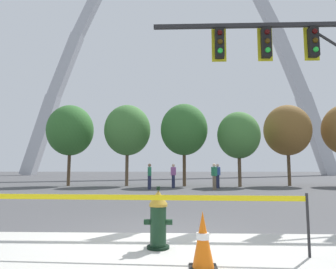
{
  "coord_description": "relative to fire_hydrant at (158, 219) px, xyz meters",
  "views": [
    {
      "loc": [
        0.39,
        -5.8,
        1.28
      ],
      "look_at": [
        0.02,
        5.0,
        2.5
      ],
      "focal_mm": 32.34,
      "sensor_mm": 36.0,
      "label": 1
    }
  ],
  "objects": [
    {
      "name": "tree_left_mid",
      "position": [
        -3.53,
        17.62,
        3.71
      ],
      "size": [
        3.49,
        3.49,
        6.1
      ],
      "color": "brown",
      "rests_on": "ground"
    },
    {
      "name": "traffic_cone_by_hydrant",
      "position": [
        0.64,
        -0.97,
        -0.11
      ],
      "size": [
        0.36,
        0.36,
        0.73
      ],
      "color": "black",
      "rests_on": "ground"
    },
    {
      "name": "pedestrian_standing_center",
      "position": [
        2.92,
        15.19,
        0.35
      ],
      "size": [
        0.33,
        0.39,
        1.59
      ],
      "color": "#232847",
      "rests_on": "ground"
    },
    {
      "name": "caution_tape_barrier",
      "position": [
        -0.19,
        -0.31,
        0.16
      ],
      "size": [
        4.84,
        0.26,
        0.92
      ],
      "color": "#232326",
      "rests_on": "ground"
    },
    {
      "name": "tree_center_right",
      "position": [
        4.69,
        16.85,
        3.21
      ],
      "size": [
        3.07,
        3.07,
        5.37
      ],
      "color": "brown",
      "rests_on": "ground"
    },
    {
      "name": "traffic_signal_gantry",
      "position": [
        4.81,
        3.82,
        3.94
      ],
      "size": [
        7.82,
        0.44,
        6.0
      ],
      "color": "#232326",
      "rests_on": "ground"
    },
    {
      "name": "tree_far_left",
      "position": [
        -7.88,
        17.49,
        3.7
      ],
      "size": [
        3.48,
        3.48,
        6.09
      ],
      "color": "brown",
      "rests_on": "ground"
    },
    {
      "name": "ground_plane",
      "position": [
        -0.06,
        0.79,
        -0.47
      ],
      "size": [
        240.0,
        240.0,
        0.0
      ],
      "primitive_type": "plane",
      "color": "#474749"
    },
    {
      "name": "tree_center_left",
      "position": [
        0.76,
        17.25,
        3.69
      ],
      "size": [
        3.47,
        3.47,
        6.07
      ],
      "color": "brown",
      "rests_on": "ground"
    },
    {
      "name": "monument_arch",
      "position": [
        -0.06,
        54.11,
        23.99
      ],
      "size": [
        61.19,
        2.39,
        55.58
      ],
      "color": "#B2B5BC",
      "rests_on": "ground"
    },
    {
      "name": "fire_hydrant",
      "position": [
        0.0,
        0.0,
        0.0
      ],
      "size": [
        0.46,
        0.48,
        0.99
      ],
      "color": "black",
      "rests_on": "ground"
    },
    {
      "name": "tree_right_mid",
      "position": [
        8.62,
        18.08,
        3.72
      ],
      "size": [
        3.49,
        3.49,
        6.11
      ],
      "color": "brown",
      "rests_on": "ground"
    },
    {
      "name": "pedestrian_walking_right",
      "position": [
        2.49,
        13.49,
        0.35
      ],
      "size": [
        0.35,
        0.39,
        1.59
      ],
      "color": "brown",
      "rests_on": "ground"
    },
    {
      "name": "pedestrian_walking_left",
      "position": [
        -1.47,
        13.82,
        0.35
      ],
      "size": [
        0.26,
        0.37,
        1.59
      ],
      "color": "#232847",
      "rests_on": "ground"
    },
    {
      "name": "pedestrian_near_trees",
      "position": [
        -0.01,
        15.35,
        0.35
      ],
      "size": [
        0.35,
        0.23,
        1.59
      ],
      "color": "#232847",
      "rests_on": "ground"
    }
  ]
}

